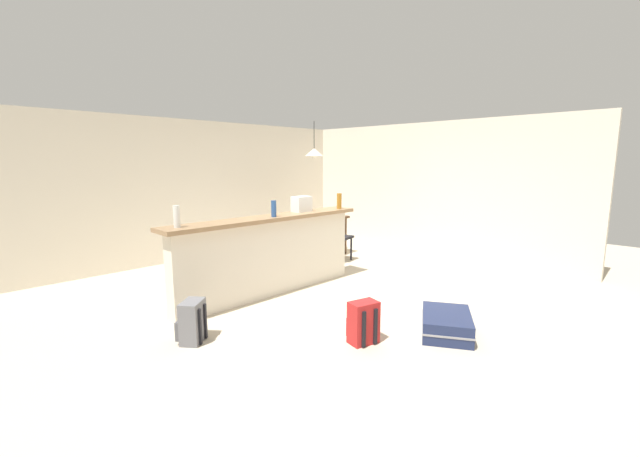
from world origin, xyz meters
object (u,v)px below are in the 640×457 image
bottle_amber (339,201)px  backpack_red (363,323)px  backpack_grey (192,322)px  bottle_white (177,217)px  grocery_bag (302,204)px  pendant_lamp (314,152)px  bottle_blue (274,209)px  dining_table (315,222)px  dining_chair_near_partition (335,232)px  suitcase_flat_navy (446,324)px

bottle_amber → backpack_red: bearing=-132.3°
bottle_amber → backpack_grey: bottle_amber is taller
bottle_white → grocery_bag: bearing=1.8°
grocery_bag → pendant_lamp: (1.47, 1.23, 0.77)m
grocery_bag → backpack_red: grocery_bag is taller
pendant_lamp → bottle_blue: bearing=-146.8°
dining_table → pendant_lamp: pendant_lamp is taller
bottle_amber → backpack_red: size_ratio=0.56×
grocery_bag → bottle_amber: bearing=-11.3°
bottle_blue → grocery_bag: grocery_bag is taller
pendant_lamp → dining_table: bearing=-128.8°
dining_table → backpack_red: (-2.34, -3.03, -0.44)m
bottle_blue → dining_chair_near_partition: bottle_blue is taller
bottle_blue → bottle_white: bearing=176.6°
dining_table → backpack_red: size_ratio=2.62×
bottle_amber → dining_table: size_ratio=0.21×
bottle_blue → backpack_red: size_ratio=0.51×
pendant_lamp → backpack_red: 4.28m
suitcase_flat_navy → bottle_blue: bearing=101.7°
bottle_white → backpack_grey: bearing=-108.0°
suitcase_flat_navy → pendant_lamp: bearing=65.6°
dining_table → suitcase_flat_navy: dining_table is taller
suitcase_flat_navy → backpack_red: bearing=147.3°
grocery_bag → backpack_red: (-0.92, -1.87, -0.97)m
bottle_white → suitcase_flat_navy: size_ratio=0.27×
dining_table → backpack_red: dining_table is taller
bottle_amber → grocery_bag: (-0.66, 0.13, -0.01)m
suitcase_flat_navy → bottle_white: bearing=127.2°
bottle_white → bottle_blue: bearing=-3.4°
dining_table → pendant_lamp: size_ratio=1.63×
backpack_red → suitcase_flat_navy: bearing=-32.7°
bottle_blue → dining_table: size_ratio=0.19×
grocery_bag → dining_table: size_ratio=0.24×
bottle_white → backpack_grey: bottle_white is taller
bottle_blue → backpack_grey: bottle_blue is taller
bottle_blue → bottle_amber: (1.28, 0.01, 0.01)m
pendant_lamp → bottle_white: bearing=-159.1°
dining_table → pendant_lamp: 1.29m
bottle_white → suitcase_flat_navy: bottle_white is taller
backpack_red → bottle_white: bearing=118.4°
dining_chair_near_partition → pendant_lamp: bearing=83.0°
bottle_white → backpack_red: size_ratio=0.58×
bottle_white → pendant_lamp: bearing=20.9°
backpack_grey → dining_chair_near_partition: bearing=20.0°
pendant_lamp → backpack_grey: pendant_lamp is taller
dining_chair_near_partition → backpack_red: dining_chair_near_partition is taller
backpack_red → grocery_bag: bearing=63.7°
bottle_white → backpack_grey: 1.16m
grocery_bag → dining_chair_near_partition: (1.40, 0.62, -0.65)m
backpack_grey → pendant_lamp: bearing=27.8°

